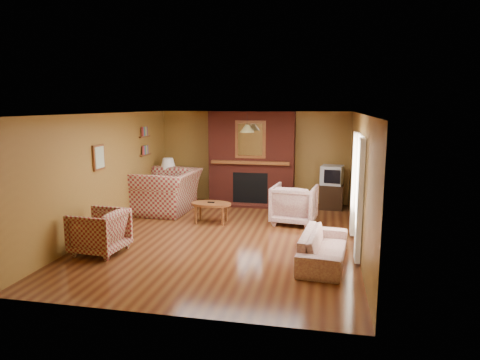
% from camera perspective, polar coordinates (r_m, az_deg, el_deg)
% --- Properties ---
extents(floor, '(6.50, 6.50, 0.00)m').
position_cam_1_polar(floor, '(8.50, -1.95, -7.57)').
color(floor, '#451F0E').
rests_on(floor, ground).
extents(ceiling, '(6.50, 6.50, 0.00)m').
position_cam_1_polar(ceiling, '(8.10, -2.05, 8.84)').
color(ceiling, white).
rests_on(ceiling, wall_back).
extents(wall_back, '(6.50, 0.00, 6.50)m').
position_cam_1_polar(wall_back, '(11.37, 1.82, 3.10)').
color(wall_back, olive).
rests_on(wall_back, floor).
extents(wall_front, '(6.50, 0.00, 6.50)m').
position_cam_1_polar(wall_front, '(5.18, -10.42, -5.41)').
color(wall_front, olive).
rests_on(wall_front, floor).
extents(wall_left, '(0.00, 6.50, 6.50)m').
position_cam_1_polar(wall_left, '(9.12, -17.46, 0.94)').
color(wall_left, olive).
rests_on(wall_left, floor).
extents(wall_right, '(0.00, 6.50, 6.50)m').
position_cam_1_polar(wall_right, '(8.02, 15.66, -0.17)').
color(wall_right, olive).
rests_on(wall_right, floor).
extents(fireplace, '(2.20, 0.82, 2.40)m').
position_cam_1_polar(fireplace, '(11.11, 1.59, 2.84)').
color(fireplace, '#5B1D13').
rests_on(fireplace, floor).
extents(window_right, '(0.10, 1.85, 2.00)m').
position_cam_1_polar(window_right, '(7.83, 15.38, -0.93)').
color(window_right, beige).
rests_on(window_right, wall_right).
extents(bookshelf, '(0.09, 0.55, 0.71)m').
position_cam_1_polar(bookshelf, '(10.73, -12.43, 4.96)').
color(bookshelf, brown).
rests_on(bookshelf, wall_left).
extents(botanical_print, '(0.05, 0.40, 0.50)m').
position_cam_1_polar(botanical_print, '(8.80, -18.32, 2.88)').
color(botanical_print, brown).
rests_on(botanical_print, wall_left).
extents(pendant_light, '(0.36, 0.36, 0.48)m').
position_cam_1_polar(pendant_light, '(10.37, 0.96, 6.88)').
color(pendant_light, black).
rests_on(pendant_light, ceiling).
extents(plaid_loveseat, '(1.41, 1.59, 1.01)m').
position_cam_1_polar(plaid_loveseat, '(10.48, -9.68, -1.49)').
color(plaid_loveseat, maroon).
rests_on(plaid_loveseat, floor).
extents(plaid_armchair, '(0.91, 0.88, 0.77)m').
position_cam_1_polar(plaid_armchair, '(7.90, -18.26, -6.53)').
color(plaid_armchair, maroon).
rests_on(plaid_armchair, floor).
extents(floral_sofa, '(0.85, 1.79, 0.51)m').
position_cam_1_polar(floral_sofa, '(7.25, 11.07, -8.77)').
color(floral_sofa, beige).
rests_on(floral_sofa, floor).
extents(floral_armchair, '(1.03, 1.05, 0.85)m').
position_cam_1_polar(floral_armchair, '(9.41, 7.24, -3.21)').
color(floral_armchair, beige).
rests_on(floral_armchair, floor).
extents(coffee_table, '(0.89, 0.55, 0.47)m').
position_cam_1_polar(coffee_table, '(9.40, -3.87, -3.38)').
color(coffee_table, brown).
rests_on(coffee_table, floor).
extents(side_table, '(0.43, 0.43, 0.56)m').
position_cam_1_polar(side_table, '(11.31, -9.45, -1.80)').
color(side_table, brown).
rests_on(side_table, floor).
extents(table_lamp, '(0.40, 0.40, 0.65)m').
position_cam_1_polar(table_lamp, '(11.19, -9.55, 1.44)').
color(table_lamp, silver).
rests_on(table_lamp, side_table).
extents(tv_stand, '(0.59, 0.54, 0.62)m').
position_cam_1_polar(tv_stand, '(10.91, 12.07, -2.16)').
color(tv_stand, black).
rests_on(tv_stand, floor).
extents(crt_tv, '(0.59, 0.58, 0.47)m').
position_cam_1_polar(crt_tv, '(10.81, 12.17, 0.65)').
color(crt_tv, '#9EA1A6').
rests_on(crt_tv, tv_stand).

